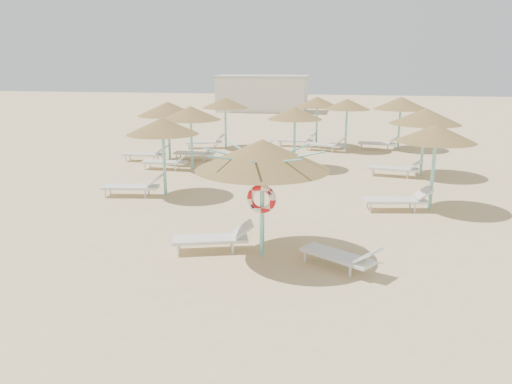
# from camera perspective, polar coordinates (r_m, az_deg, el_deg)

# --- Properties ---
(ground) EXTENTS (120.00, 120.00, 0.00)m
(ground) POSITION_cam_1_polar(r_m,az_deg,el_deg) (11.97, 0.73, -7.25)
(ground) COLOR #D7B883
(ground) RESTS_ON ground
(main_palapa) EXTENTS (3.10, 3.10, 2.78)m
(main_palapa) POSITION_cam_1_polar(r_m,az_deg,el_deg) (11.37, 0.73, 4.23)
(main_palapa) COLOR #7DD9D2
(main_palapa) RESTS_ON ground
(lounger_main_a) EXTENTS (2.03, 1.13, 0.71)m
(lounger_main_a) POSITION_cam_1_polar(r_m,az_deg,el_deg) (12.18, -4.63, -5.21)
(lounger_main_a) COLOR silver
(lounger_main_a) RESTS_ON ground
(lounger_main_b) EXTENTS (1.85, 1.46, 0.67)m
(lounger_main_b) POSITION_cam_1_polar(r_m,az_deg,el_deg) (11.26, 9.78, -7.19)
(lounger_main_b) COLOR silver
(lounger_main_b) RESTS_ON ground
(palapa_field) EXTENTS (21.22, 13.88, 2.73)m
(palapa_field) POSITION_cam_1_polar(r_m,az_deg,el_deg) (21.72, 10.14, 8.73)
(palapa_field) COLOR #7DD9D2
(palapa_field) RESTS_ON ground
(service_hut) EXTENTS (8.40, 4.40, 3.25)m
(service_hut) POSITION_cam_1_polar(r_m,az_deg,el_deg) (46.70, 0.74, 11.21)
(service_hut) COLOR silver
(service_hut) RESTS_ON ground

